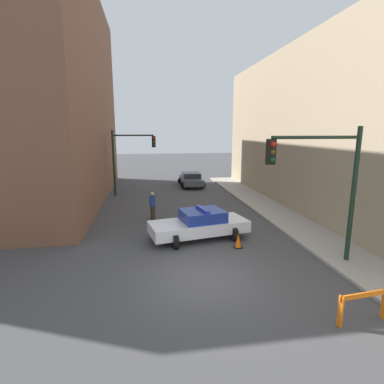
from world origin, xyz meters
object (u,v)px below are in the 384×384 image
traffic_light_near (327,175)px  police_car (200,224)px  pedestrian_crossing (153,205)px  traffic_light_far (127,153)px  traffic_cone (238,241)px  barrier_mid (363,302)px  parked_car_near (191,179)px

traffic_light_near → police_car: traffic_light_near is taller
police_car → pedestrian_crossing: bearing=20.3°
traffic_light_far → traffic_cone: 13.75m
pedestrian_crossing → traffic_cone: size_ratio=2.53×
traffic_light_far → traffic_cone: (5.41, -12.27, -3.08)m
traffic_light_near → pedestrian_crossing: bearing=131.4°
traffic_light_far → traffic_light_near: bearing=-60.9°
traffic_cone → pedestrian_crossing: bearing=126.4°
traffic_light_near → police_car: 6.13m
traffic_light_near → barrier_mid: size_ratio=3.26×
traffic_light_near → parked_car_near: 17.89m
traffic_light_near → pedestrian_crossing: 9.87m
traffic_light_near → traffic_light_far: bearing=119.1°
traffic_light_near → barrier_mid: 4.68m
traffic_light_far → traffic_cone: traffic_light_far is taller
parked_car_near → traffic_light_far: bearing=-150.7°
traffic_light_near → traffic_cone: traffic_light_near is taller
traffic_light_far → pedestrian_crossing: bearing=-76.6°
police_car → traffic_cone: bearing=-145.1°
traffic_cone → barrier_mid: bearing=-73.3°
traffic_light_far → police_car: 11.83m
pedestrian_crossing → traffic_cone: 6.20m
police_car → pedestrian_crossing: (-2.17, 3.54, 0.14)m
traffic_light_near → traffic_light_far: traffic_light_near is taller
traffic_light_far → barrier_mid: 19.52m
barrier_mid → traffic_cone: size_ratio=2.43×
traffic_light_near → traffic_cone: (-2.63, 2.15, -3.21)m
traffic_cone → traffic_light_near: bearing=-39.3°
barrier_mid → traffic_cone: (-1.71, 5.70, -0.30)m
police_car → pedestrian_crossing: pedestrian_crossing is taller
police_car → pedestrian_crossing: size_ratio=2.99×
traffic_light_far → parked_car_near: (5.60, 3.07, -2.72)m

